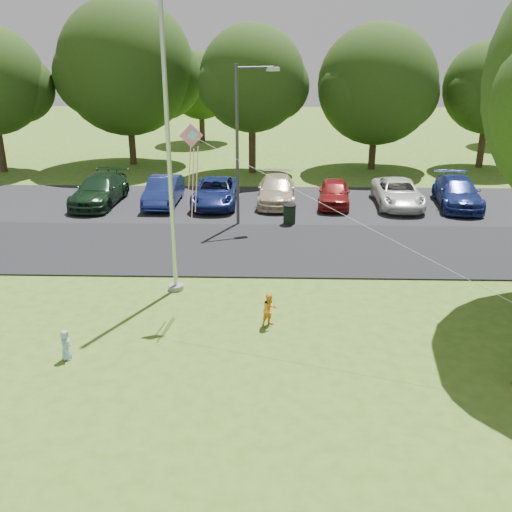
{
  "coord_description": "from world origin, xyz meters",
  "views": [
    {
      "loc": [
        -0.34,
        -12.25,
        7.79
      ],
      "look_at": [
        -0.81,
        4.0,
        1.6
      ],
      "focal_mm": 40.0,
      "sensor_mm": 36.0,
      "label": 1
    }
  ],
  "objects_px": {
    "flagpole": "(169,166)",
    "child_blue": "(66,345)",
    "trash_can": "(289,215)",
    "child_yellow": "(270,310)",
    "kite": "(199,154)",
    "street_lamp": "(243,131)"
  },
  "relations": [
    {
      "from": "child_blue",
      "to": "kite",
      "type": "distance_m",
      "value": 6.29
    },
    {
      "from": "street_lamp",
      "to": "kite",
      "type": "bearing_deg",
      "value": -116.75
    },
    {
      "from": "street_lamp",
      "to": "child_yellow",
      "type": "height_order",
      "value": "street_lamp"
    },
    {
      "from": "trash_can",
      "to": "child_blue",
      "type": "relative_size",
      "value": 1.11
    },
    {
      "from": "flagpole",
      "to": "child_blue",
      "type": "height_order",
      "value": "flagpole"
    },
    {
      "from": "child_yellow",
      "to": "trash_can",
      "type": "bearing_deg",
      "value": 46.68
    },
    {
      "from": "street_lamp",
      "to": "child_yellow",
      "type": "xyz_separation_m",
      "value": [
        1.22,
        -9.71,
        -3.63
      ]
    },
    {
      "from": "street_lamp",
      "to": "kite",
      "type": "xyz_separation_m",
      "value": [
        -0.8,
        -8.56,
        0.65
      ]
    },
    {
      "from": "flagpole",
      "to": "trash_can",
      "type": "height_order",
      "value": "flagpole"
    },
    {
      "from": "child_yellow",
      "to": "flagpole",
      "type": "bearing_deg",
      "value": 103.14
    },
    {
      "from": "flagpole",
      "to": "child_blue",
      "type": "distance_m",
      "value": 6.22
    },
    {
      "from": "child_blue",
      "to": "kite",
      "type": "xyz_separation_m",
      "value": [
        3.24,
        3.15,
        4.37
      ]
    },
    {
      "from": "child_blue",
      "to": "trash_can",
      "type": "bearing_deg",
      "value": -32.04
    },
    {
      "from": "child_blue",
      "to": "street_lamp",
      "type": "bearing_deg",
      "value": -23.54
    },
    {
      "from": "flagpole",
      "to": "child_yellow",
      "type": "xyz_separation_m",
      "value": [
        3.13,
        -2.48,
        -3.66
      ]
    },
    {
      "from": "flagpole",
      "to": "street_lamp",
      "type": "distance_m",
      "value": 7.48
    },
    {
      "from": "flagpole",
      "to": "child_yellow",
      "type": "height_order",
      "value": "flagpole"
    },
    {
      "from": "kite",
      "to": "flagpole",
      "type": "bearing_deg",
      "value": 119.87
    },
    {
      "from": "trash_can",
      "to": "child_yellow",
      "type": "distance_m",
      "value": 9.71
    },
    {
      "from": "flagpole",
      "to": "kite",
      "type": "relative_size",
      "value": 1.16
    },
    {
      "from": "child_yellow",
      "to": "kite",
      "type": "relative_size",
      "value": 0.12
    },
    {
      "from": "kite",
      "to": "child_yellow",
      "type": "bearing_deg",
      "value": -39.77
    }
  ]
}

